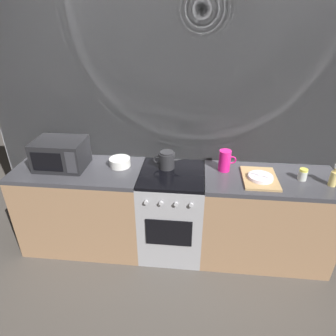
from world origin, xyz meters
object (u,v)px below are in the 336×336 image
pitcher (225,161)px  spice_jar (303,174)px  stove_unit (172,213)px  spray_bottle (334,177)px  mixing_bowl (120,162)px  dish_pile (260,178)px  microwave (61,154)px  kettle (167,160)px

pitcher → spice_jar: bearing=-8.3°
stove_unit → spray_bottle: size_ratio=4.43×
mixing_bowl → pitcher: 0.99m
dish_pile → spice_jar: (0.37, 0.05, 0.03)m
microwave → pitcher: microwave is taller
dish_pile → stove_unit: bearing=177.1°
dish_pile → spray_bottle: spray_bottle is taller
mixing_bowl → spray_bottle: 1.89m
microwave → spray_bottle: 2.43m
mixing_bowl → stove_unit: bearing=-10.0°
kettle → dish_pile: (0.84, -0.14, -0.06)m
spice_jar → microwave: bearing=179.6°
mixing_bowl → pitcher: pitcher is taller
mixing_bowl → spice_jar: spice_jar is taller
spray_bottle → pitcher: bearing=168.8°
stove_unit → spice_jar: size_ratio=8.57×
spray_bottle → mixing_bowl: bearing=175.0°
microwave → stove_unit: bearing=-1.1°
microwave → mixing_bowl: (0.54, 0.07, -0.10)m
stove_unit → spice_jar: 1.25m
dish_pile → spray_bottle: bearing=-3.3°
mixing_bowl → pitcher: (0.99, 0.01, 0.06)m
microwave → spray_bottle: microwave is taller
pitcher → kettle: bearing=-179.5°
mixing_bowl → spice_jar: size_ratio=1.90×
stove_unit → kettle: size_ratio=3.16×
mixing_bowl → spray_bottle: size_ratio=0.99×
microwave → mixing_bowl: bearing=7.4°
microwave → mixing_bowl: microwave is taller
pitcher → spray_bottle: bearing=-11.2°
mixing_bowl → microwave: bearing=-172.6°
kettle → mixing_bowl: kettle is taller
stove_unit → microwave: size_ratio=1.96×
stove_unit → pitcher: (0.48, 0.10, 0.55)m
dish_pile → mixing_bowl: bearing=174.3°
stove_unit → pitcher: size_ratio=4.50×
stove_unit → dish_pile: bearing=-2.9°
pitcher → spray_bottle: size_ratio=0.99×
stove_unit → pitcher: 0.74m
microwave → kettle: microwave is taller
dish_pile → spray_bottle: size_ratio=1.97×
spray_bottle → microwave: bearing=177.8°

